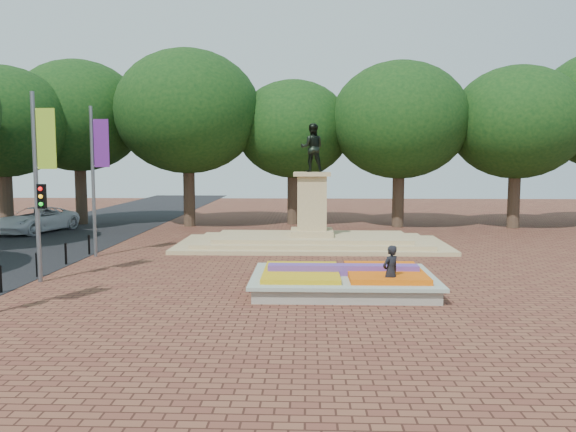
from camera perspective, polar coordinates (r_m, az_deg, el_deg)
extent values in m
plane|color=brown|center=(21.73, 2.59, -6.32)|extent=(90.00, 90.00, 0.00)
cube|color=black|center=(30.45, -27.10, -3.46)|extent=(9.00, 90.00, 0.02)
cube|color=gray|center=(19.77, 5.58, -6.89)|extent=(6.00, 4.00, 0.45)
cube|color=#AFBDAC|center=(19.71, 5.59, -6.11)|extent=(6.30, 4.30, 0.12)
cube|color=#FF5E0E|center=(19.83, 9.80, -5.71)|extent=(2.60, 3.40, 0.22)
cube|color=gold|center=(19.65, 1.35, -5.77)|extent=(2.60, 3.40, 0.18)
cube|color=#503593|center=(19.67, 5.59, -5.48)|extent=(5.20, 0.55, 0.38)
cube|color=tan|center=(29.59, 2.42, -2.90)|extent=(14.00, 6.00, 0.20)
cube|color=tan|center=(29.56, 2.43, -2.52)|extent=(12.00, 5.00, 0.20)
cube|color=tan|center=(29.53, 2.43, -2.13)|extent=(10.00, 4.00, 0.20)
cube|color=tan|center=(29.50, 2.43, -1.65)|extent=(2.20, 2.20, 0.30)
cube|color=tan|center=(29.34, 2.44, 1.35)|extent=(1.50, 1.50, 2.80)
cube|color=tan|center=(29.26, 2.45, 4.28)|extent=(1.90, 1.90, 0.20)
imported|color=black|center=(29.26, 2.47, 6.93)|extent=(1.22, 0.95, 2.50)
cylinder|color=#39281F|center=(42.37, -19.88, 1.95)|extent=(0.80, 0.80, 4.00)
ellipsoid|color=black|center=(42.35, -20.10, 8.30)|extent=(8.80, 8.80, 7.48)
cylinder|color=#39281F|center=(40.09, -9.20, 2.02)|extent=(0.80, 0.80, 4.00)
ellipsoid|color=black|center=(40.07, -9.31, 8.73)|extent=(8.80, 8.80, 7.48)
cylinder|color=#39281F|center=(39.34, 0.86, 2.03)|extent=(0.80, 0.80, 4.00)
ellipsoid|color=black|center=(39.32, 0.87, 8.87)|extent=(8.80, 8.80, 7.48)
cylinder|color=#39281F|center=(39.83, 10.99, 1.97)|extent=(0.80, 0.80, 4.00)
ellipsoid|color=black|center=(39.81, 11.12, 8.72)|extent=(8.80, 8.80, 7.48)
cylinder|color=#39281F|center=(41.51, 20.58, 1.85)|extent=(0.80, 0.80, 4.00)
ellipsoid|color=black|center=(41.49, 20.81, 8.33)|extent=(8.80, 8.80, 7.48)
cylinder|color=slate|center=(22.59, -24.20, 2.60)|extent=(0.16, 0.16, 7.00)
cube|color=#8DB524|center=(22.38, -23.35, 7.22)|extent=(0.70, 0.04, 2.20)
cylinder|color=slate|center=(27.63, -19.18, 3.26)|extent=(0.16, 0.16, 7.00)
cube|color=#5D1D7A|center=(27.46, -18.43, 7.03)|extent=(0.70, 0.04, 2.20)
cube|color=black|center=(22.52, -23.72, 1.85)|extent=(0.28, 0.18, 0.90)
cylinder|color=black|center=(21.59, -27.18, -5.81)|extent=(0.10, 0.10, 0.90)
sphere|color=black|center=(21.51, -27.24, -4.59)|extent=(0.12, 0.12, 0.12)
cylinder|color=black|center=(23.85, -24.14, -4.64)|extent=(0.10, 0.10, 0.90)
sphere|color=black|center=(23.78, -24.19, -3.52)|extent=(0.12, 0.12, 0.12)
cylinder|color=black|center=(26.18, -21.64, -3.66)|extent=(0.10, 0.10, 0.90)
sphere|color=black|center=(26.11, -21.68, -2.64)|extent=(0.12, 0.12, 0.12)
cylinder|color=black|center=(28.55, -19.56, -2.83)|extent=(0.10, 0.10, 0.90)
sphere|color=black|center=(28.48, -19.59, -1.90)|extent=(0.12, 0.12, 0.12)
imported|color=silver|center=(38.54, -24.25, -0.36)|extent=(3.97, 6.15, 1.58)
imported|color=black|center=(18.67, 10.37, -5.64)|extent=(0.77, 0.73, 1.77)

